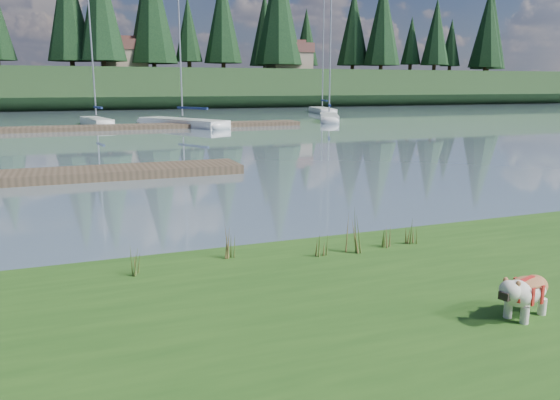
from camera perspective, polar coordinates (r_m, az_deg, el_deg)
name	(u,v)px	position (r m, az deg, el deg)	size (l,w,h in m)	color
ground	(96,130)	(40.40, -18.68, 6.95)	(200.00, 200.00, 0.00)	#7A92A1
ridge	(80,89)	(83.27, -20.13, 10.84)	(200.00, 20.00, 5.00)	#1C3319
bulldog	(526,290)	(7.20, 24.30, -8.57)	(0.92, 0.53, 0.54)	silver
dock_far	(125,127)	(40.52, -15.85, 7.35)	(26.00, 2.20, 0.30)	#4C3D2C
sailboat_bg_2	(95,121)	(45.49, -18.78, 7.86)	(2.42, 6.69, 10.02)	silver
sailboat_bg_3	(176,122)	(42.93, -10.85, 8.05)	(6.19, 9.32, 13.88)	silver
sailboat_bg_4	(329,117)	(48.53, 5.13, 8.65)	(4.46, 7.45, 11.13)	silver
sailboat_bg_5	(321,110)	(62.42, 4.29, 9.38)	(3.67, 8.73, 12.18)	silver
weed_0	(230,243)	(8.81, -5.24, -4.54)	(0.17, 0.14, 0.57)	#475B23
weed_1	(322,246)	(8.89, 4.45, -4.82)	(0.17, 0.14, 0.41)	#475B23
weed_2	(352,234)	(9.11, 7.57, -3.50)	(0.17, 0.14, 0.77)	#475B23
weed_3	(137,262)	(8.29, -14.70, -6.25)	(0.17, 0.14, 0.47)	#475B23
weed_4	(386,239)	(9.53, 10.97, -4.00)	(0.17, 0.14, 0.35)	#475B23
weed_5	(410,232)	(9.84, 13.38, -3.27)	(0.17, 0.14, 0.49)	#475B23
mud_lip	(184,269)	(9.30, -9.96, -7.13)	(60.00, 0.50, 0.14)	#33281C
conifer_4	(100,4)	(77.05, -18.27, 18.84)	(6.16, 6.16, 15.10)	#382619
conifer_5	(188,29)	(82.32, -9.57, 17.19)	(3.96, 3.96, 10.35)	#382619
conifer_6	(279,8)	(84.37, -0.15, 19.38)	(7.04, 7.04, 17.00)	#382619
conifer_7	(353,27)	(92.66, 7.68, 17.49)	(5.28, 5.28, 13.20)	#382619
conifer_8	(436,32)	(96.13, 15.99, 16.54)	(4.62, 4.62, 11.77)	#382619
conifer_9	(488,28)	(106.67, 20.88, 16.46)	(5.94, 5.94, 14.62)	#382619
house_1	(124,54)	(81.72, -16.02, 14.47)	(6.30, 5.30, 4.65)	gray
house_2	(289,56)	(85.42, 0.91, 14.79)	(6.30, 5.30, 4.65)	gray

